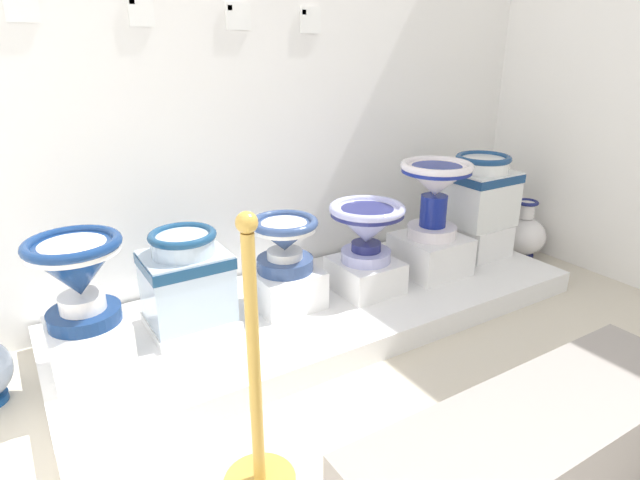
{
  "coord_description": "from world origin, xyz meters",
  "views": [
    {
      "loc": [
        0.41,
        0.0,
        1.39
      ],
      "look_at": [
        1.71,
        2.1,
        0.45
      ],
      "focal_mm": 29.76,
      "sensor_mm": 36.0,
      "label": 1
    }
  ],
  "objects_px": {
    "info_placard_third": "(238,16)",
    "stanchion_post_near_left": "(257,412)",
    "plinth_block_central_ornate": "(191,321)",
    "plinth_block_slender_white": "(365,275)",
    "antique_toilet_squat_floral": "(481,189)",
    "antique_toilet_slender_white": "(367,225)",
    "plinth_block_rightmost": "(430,254)",
    "decorative_vase_companion": "(523,235)",
    "antique_toilet_tall_cobalt": "(77,271)",
    "plinth_block_squat_floral": "(475,238)",
    "info_placard_second": "(141,11)",
    "antique_toilet_central_ornate": "(186,275)",
    "plinth_block_leftmost": "(286,287)",
    "info_placard_fourth": "(311,20)",
    "antique_toilet_rightmost": "(436,186)",
    "antique_toilet_leftmost": "(285,239)",
    "info_placard_first": "(20,1)",
    "museum_bench": "(534,465)",
    "plinth_block_tall_cobalt": "(90,346)"
  },
  "relations": [
    {
      "from": "antique_toilet_tall_cobalt",
      "to": "stanchion_post_near_left",
      "type": "distance_m",
      "value": 0.91
    },
    {
      "from": "plinth_block_central_ornate",
      "to": "plinth_block_slender_white",
      "type": "height_order",
      "value": "plinth_block_slender_white"
    },
    {
      "from": "antique_toilet_tall_cobalt",
      "to": "info_placard_fourth",
      "type": "height_order",
      "value": "info_placard_fourth"
    },
    {
      "from": "antique_toilet_slender_white",
      "to": "antique_toilet_rightmost",
      "type": "relative_size",
      "value": 0.92
    },
    {
      "from": "info_placard_first",
      "to": "info_placard_third",
      "type": "distance_m",
      "value": 0.94
    },
    {
      "from": "plinth_block_leftmost",
      "to": "antique_toilet_leftmost",
      "type": "distance_m",
      "value": 0.26
    },
    {
      "from": "plinth_block_squat_floral",
      "to": "info_placard_second",
      "type": "distance_m",
      "value": 2.26
    },
    {
      "from": "plinth_block_slender_white",
      "to": "info_placard_third",
      "type": "bearing_deg",
      "value": 129.49
    },
    {
      "from": "antique_toilet_squat_floral",
      "to": "plinth_block_slender_white",
      "type": "bearing_deg",
      "value": -175.98
    },
    {
      "from": "plinth_block_squat_floral",
      "to": "antique_toilet_squat_floral",
      "type": "distance_m",
      "value": 0.32
    },
    {
      "from": "antique_toilet_slender_white",
      "to": "info_placard_third",
      "type": "xyz_separation_m",
      "value": [
        -0.43,
        0.52,
        1.01
      ]
    },
    {
      "from": "info_placard_second",
      "to": "plinth_block_rightmost",
      "type": "bearing_deg",
      "value": -21.39
    },
    {
      "from": "plinth_block_rightmost",
      "to": "antique_toilet_rightmost",
      "type": "bearing_deg",
      "value": 90.0
    },
    {
      "from": "stanchion_post_near_left",
      "to": "decorative_vase_companion",
      "type": "bearing_deg",
      "value": 19.72
    },
    {
      "from": "antique_toilet_slender_white",
      "to": "plinth_block_rightmost",
      "type": "bearing_deg",
      "value": -0.86
    },
    {
      "from": "plinth_block_tall_cobalt",
      "to": "antique_toilet_tall_cobalt",
      "type": "height_order",
      "value": "antique_toilet_tall_cobalt"
    },
    {
      "from": "plinth_block_slender_white",
      "to": "info_placard_third",
      "type": "height_order",
      "value": "info_placard_third"
    },
    {
      "from": "plinth_block_slender_white",
      "to": "info_placard_first",
      "type": "xyz_separation_m",
      "value": [
        -1.37,
        0.52,
        1.33
      ]
    },
    {
      "from": "antique_toilet_slender_white",
      "to": "stanchion_post_near_left",
      "type": "xyz_separation_m",
      "value": [
        -1.02,
        -0.81,
        -0.19
      ]
    },
    {
      "from": "plinth_block_slender_white",
      "to": "plinth_block_rightmost",
      "type": "bearing_deg",
      "value": -0.86
    },
    {
      "from": "antique_toilet_slender_white",
      "to": "antique_toilet_squat_floral",
      "type": "xyz_separation_m",
      "value": [
        0.9,
        0.06,
        0.05
      ]
    },
    {
      "from": "plinth_block_slender_white",
      "to": "antique_toilet_squat_floral",
      "type": "xyz_separation_m",
      "value": [
        0.9,
        0.06,
        0.33
      ]
    },
    {
      "from": "antique_toilet_slender_white",
      "to": "info_placard_fourth",
      "type": "xyz_separation_m",
      "value": [
        -0.02,
        0.52,
        0.99
      ]
    },
    {
      "from": "antique_toilet_rightmost",
      "to": "plinth_block_squat_floral",
      "type": "height_order",
      "value": "antique_toilet_rightmost"
    },
    {
      "from": "stanchion_post_near_left",
      "to": "plinth_block_slender_white",
      "type": "bearing_deg",
      "value": 38.39
    },
    {
      "from": "plinth_block_rightmost",
      "to": "info_placard_second",
      "type": "distance_m",
      "value": 1.94
    },
    {
      "from": "antique_toilet_slender_white",
      "to": "antique_toilet_rightmost",
      "type": "distance_m",
      "value": 0.48
    },
    {
      "from": "info_placard_second",
      "to": "museum_bench",
      "type": "bearing_deg",
      "value": -74.46
    },
    {
      "from": "antique_toilet_tall_cobalt",
      "to": "info_placard_second",
      "type": "bearing_deg",
      "value": 47.89
    },
    {
      "from": "plinth_block_central_ornate",
      "to": "antique_toilet_rightmost",
      "type": "xyz_separation_m",
      "value": [
        1.39,
        -0.12,
        0.49
      ]
    },
    {
      "from": "antique_toilet_leftmost",
      "to": "decorative_vase_companion",
      "type": "height_order",
      "value": "antique_toilet_leftmost"
    },
    {
      "from": "antique_toilet_squat_floral",
      "to": "stanchion_post_near_left",
      "type": "height_order",
      "value": "stanchion_post_near_left"
    },
    {
      "from": "plinth_block_squat_floral",
      "to": "antique_toilet_leftmost",
      "type": "bearing_deg",
      "value": 179.65
    },
    {
      "from": "plinth_block_leftmost",
      "to": "info_placard_first",
      "type": "relative_size",
      "value": 2.06
    },
    {
      "from": "antique_toilet_leftmost",
      "to": "museum_bench",
      "type": "relative_size",
      "value": 0.26
    },
    {
      "from": "info_placard_first",
      "to": "plinth_block_slender_white",
      "type": "bearing_deg",
      "value": -20.95
    },
    {
      "from": "info_placard_second",
      "to": "info_placard_third",
      "type": "bearing_deg",
      "value": 0.0
    },
    {
      "from": "museum_bench",
      "to": "plinth_block_tall_cobalt",
      "type": "bearing_deg",
      "value": 127.06
    },
    {
      "from": "antique_toilet_leftmost",
      "to": "antique_toilet_tall_cobalt",
      "type": "bearing_deg",
      "value": -174.67
    },
    {
      "from": "plinth_block_leftmost",
      "to": "stanchion_post_near_left",
      "type": "bearing_deg",
      "value": -123.24
    },
    {
      "from": "antique_toilet_central_ornate",
      "to": "plinth_block_leftmost",
      "type": "xyz_separation_m",
      "value": [
        0.49,
        -0.04,
        -0.17
      ]
    },
    {
      "from": "museum_bench",
      "to": "antique_toilet_slender_white",
      "type": "bearing_deg",
      "value": 74.5
    },
    {
      "from": "antique_toilet_squat_floral",
      "to": "info_placard_fourth",
      "type": "distance_m",
      "value": 1.4
    },
    {
      "from": "antique_toilet_tall_cobalt",
      "to": "plinth_block_slender_white",
      "type": "xyz_separation_m",
      "value": [
        1.39,
        0.02,
        -0.36
      ]
    },
    {
      "from": "plinth_block_slender_white",
      "to": "decorative_vase_companion",
      "type": "bearing_deg",
      "value": 1.48
    },
    {
      "from": "antique_toilet_central_ornate",
      "to": "antique_toilet_rightmost",
      "type": "xyz_separation_m",
      "value": [
        1.39,
        -0.12,
        0.25
      ]
    },
    {
      "from": "antique_toilet_tall_cobalt",
      "to": "plinth_block_slender_white",
      "type": "distance_m",
      "value": 1.43
    },
    {
      "from": "info_placard_fourth",
      "to": "antique_toilet_rightmost",
      "type": "bearing_deg",
      "value": -48.07
    },
    {
      "from": "info_placard_third",
      "to": "stanchion_post_near_left",
      "type": "xyz_separation_m",
      "value": [
        -0.59,
        -1.34,
        -1.2
      ]
    },
    {
      "from": "plinth_block_leftmost",
      "to": "antique_toilet_slender_white",
      "type": "relative_size",
      "value": 0.81
    }
  ]
}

